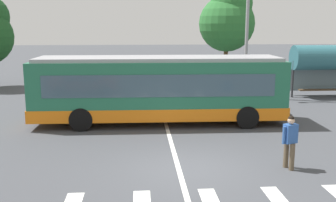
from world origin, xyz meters
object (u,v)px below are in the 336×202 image
Objects in this scene: pedestrian_crossing_street at (290,139)px; parked_car_silver at (125,79)px; parked_car_red at (163,77)px; twin_arm_street_lamp at (248,10)px; parked_car_charcoal at (88,79)px; city_transit_bus at (159,89)px; parked_car_teal at (203,77)px; background_tree_right at (228,18)px; bus_stop_shelter at (330,58)px.

pedestrian_crossing_street reaches higher than parked_car_silver.
twin_arm_street_lamp is (4.86, -4.18, 4.57)m from parked_car_red.
parked_car_charcoal and parked_car_red have the same top height.
parked_car_charcoal is at bearing 114.05° from city_transit_bus.
twin_arm_street_lamp is (10.14, -3.83, 4.57)m from parked_car_charcoal.
twin_arm_street_lamp is at bearing -64.75° from parked_car_teal.
city_transit_bus is 17.11m from background_tree_right.
parked_car_red is 0.57× the size of background_tree_right.
city_transit_bus reaches higher than parked_car_teal.
parked_car_teal is (-0.01, 16.45, -0.20)m from pedestrian_crossing_street.
city_transit_bus reaches higher than parked_car_charcoal.
twin_arm_street_lamp is 9.30m from background_tree_right.
bus_stop_shelter reaches higher than parked_car_silver.
parked_car_silver is 0.58× the size of background_tree_right.
parked_car_silver is 11.08m from background_tree_right.
parked_car_teal is at bearing 149.44° from bus_stop_shelter.
twin_arm_street_lamp is (1.94, 12.33, 4.37)m from pedestrian_crossing_street.
bus_stop_shelter is (10.97, 6.00, 0.83)m from city_transit_bus.
parked_car_silver is 9.56m from twin_arm_street_lamp.
twin_arm_street_lamp reaches higher than background_tree_right.
background_tree_right reaches higher than parked_car_teal.
bus_stop_shelter is at bearing -30.56° from parked_car_teal.
city_transit_bus is 2.45× the size of bus_stop_shelter.
parked_car_silver is 0.98× the size of bus_stop_shelter.
pedestrian_crossing_street is (3.75, -6.18, -0.62)m from city_transit_bus.
city_transit_bus is 2.49× the size of parked_car_silver.
parked_car_teal is 0.53× the size of twin_arm_street_lamp.
pedestrian_crossing_street is at bearing -89.97° from parked_car_teal.
parked_car_silver is (-1.90, 9.74, -0.82)m from city_transit_bus.
city_transit_bus is at bearing -110.03° from parked_car_teal.
city_transit_bus is at bearing -132.80° from twin_arm_street_lamp.
parked_car_silver and parked_car_teal have the same top height.
parked_car_silver is at bearing -174.67° from parked_car_teal.
parked_car_silver is 2.79m from parked_car_red.
twin_arm_street_lamp is at bearing -25.38° from parked_car_silver.
background_tree_right reaches higher than pedestrian_crossing_street.
background_tree_right is at bearing 26.09° from parked_car_charcoal.
parked_car_teal is at bearing 5.33° from parked_car_silver.
twin_arm_street_lamp reaches higher than parked_car_red.
pedestrian_crossing_street is at bearing -97.56° from background_tree_right.
background_tree_right is at bearing 33.56° from parked_car_silver.
city_transit_bus is at bearing -113.26° from background_tree_right.
bus_stop_shelter reaches higher than parked_car_teal.
pedestrian_crossing_street is 14.24m from bus_stop_shelter.
parked_car_charcoal is at bearing 116.91° from pedestrian_crossing_street.
parked_car_teal is (3.74, 10.27, -0.82)m from city_transit_bus.
parked_car_charcoal is at bearing -176.18° from parked_car_red.
parked_car_charcoal is at bearing -153.91° from background_tree_right.
parked_car_teal is at bearing 2.08° from parked_car_charcoal.
parked_car_red is 0.96× the size of bus_stop_shelter.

